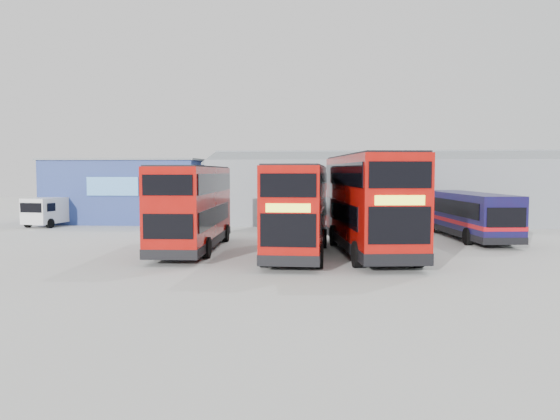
# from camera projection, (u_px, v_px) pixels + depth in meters

# --- Properties ---
(ground_plane) EXTENTS (120.00, 120.00, 0.00)m
(ground_plane) POSITION_uv_depth(u_px,v_px,m) (287.00, 256.00, 26.40)
(ground_plane) COLOR #AFAFA9
(ground_plane) RESTS_ON ground
(office_block) EXTENTS (12.30, 8.32, 5.12)m
(office_block) POSITION_uv_depth(u_px,v_px,m) (131.00, 190.00, 45.14)
(office_block) COLOR navy
(office_block) RESTS_ON ground
(maintenance_shed) EXTENTS (30.50, 12.00, 5.89)m
(maintenance_shed) POSITION_uv_depth(u_px,v_px,m) (397.00, 190.00, 45.54)
(maintenance_shed) COLOR gray
(maintenance_shed) RESTS_ON ground
(double_decker_left) EXTENTS (2.85, 10.43, 4.38)m
(double_decker_left) POSITION_uv_depth(u_px,v_px,m) (193.00, 209.00, 28.30)
(double_decker_left) COLOR #A40E09
(double_decker_left) RESTS_ON ground
(double_decker_centre) EXTENTS (2.94, 10.53, 4.41)m
(double_decker_centre) POSITION_uv_depth(u_px,v_px,m) (298.00, 211.00, 26.65)
(double_decker_centre) COLOR #A40E09
(double_decker_centre) RESTS_ON ground
(double_decker_right) EXTENTS (4.15, 11.88, 4.93)m
(double_decker_right) POSITION_uv_depth(u_px,v_px,m) (369.00, 205.00, 27.14)
(double_decker_right) COLOR #A40E09
(double_decker_right) RESTS_ON ground
(single_decker_blue) EXTENTS (3.46, 10.55, 2.81)m
(single_decker_blue) POSITION_uv_depth(u_px,v_px,m) (468.00, 216.00, 33.27)
(single_decker_blue) COLOR #0D0E3C
(single_decker_blue) RESTS_ON ground
(panel_van) EXTENTS (2.85, 5.24, 2.17)m
(panel_van) POSITION_uv_depth(u_px,v_px,m) (54.00, 210.00, 41.29)
(panel_van) COLOR silver
(panel_van) RESTS_ON ground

